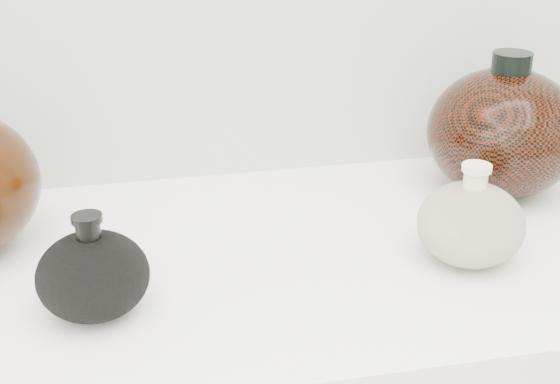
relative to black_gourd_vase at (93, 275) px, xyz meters
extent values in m
cube|color=white|center=(0.23, 0.09, -0.06)|extent=(1.20, 0.50, 0.03)
ellipsoid|color=black|center=(0.00, 0.00, 0.00)|extent=(0.13, 0.13, 0.09)
cylinder|color=black|center=(0.00, 0.00, 0.05)|extent=(0.03, 0.03, 0.03)
cylinder|color=black|center=(0.00, 0.00, 0.06)|extent=(0.04, 0.04, 0.01)
ellipsoid|color=#B9AD8F|center=(0.42, 0.02, 0.00)|extent=(0.14, 0.14, 0.10)
cylinder|color=beige|center=(0.42, 0.02, 0.06)|extent=(0.03, 0.03, 0.03)
cylinder|color=beige|center=(0.42, 0.02, 0.07)|extent=(0.04, 0.04, 0.01)
ellipsoid|color=black|center=(0.54, 0.20, 0.04)|extent=(0.21, 0.21, 0.17)
cylinder|color=black|center=(0.54, 0.20, 0.13)|extent=(0.05, 0.05, 0.03)
camera|label=1|loc=(0.04, -0.71, 0.40)|focal=50.00mm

